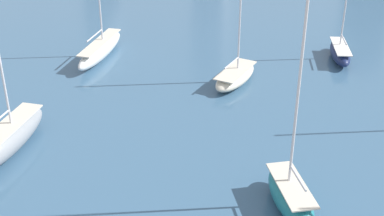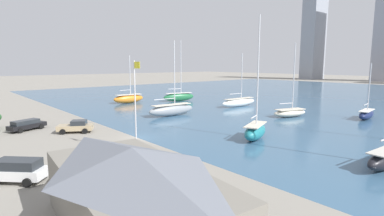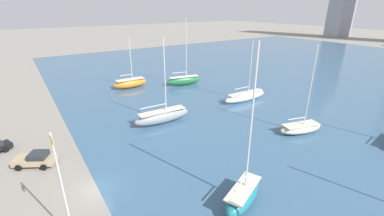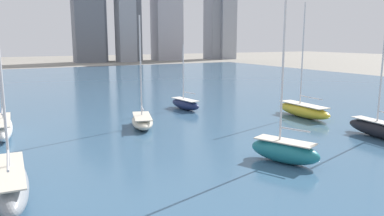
% 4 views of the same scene
% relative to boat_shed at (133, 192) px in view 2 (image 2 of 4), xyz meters
% --- Properties ---
extents(ground_plane, '(500.00, 500.00, 0.00)m').
position_rel_boat_shed_xyz_m(ground_plane, '(-19.48, 11.76, -2.57)').
color(ground_plane, gray).
extents(harbor_water, '(180.00, 140.00, 0.00)m').
position_rel_boat_shed_xyz_m(harbor_water, '(-19.48, 81.76, -2.56)').
color(harbor_water, '#385B7A').
rests_on(harbor_water, ground_plane).
extents(boat_shed, '(14.43, 7.92, 5.13)m').
position_rel_boat_shed_xyz_m(boat_shed, '(0.00, 0.00, 0.00)').
color(boat_shed, slate).
rests_on(boat_shed, ground_plane).
extents(flag_pole, '(1.24, 0.14, 10.08)m').
position_rel_boat_shed_xyz_m(flag_pole, '(-14.00, 8.32, 2.95)').
color(flag_pole, silver).
rests_on(flag_pole, ground_plane).
extents(sailboat_orange, '(2.47, 8.08, 11.78)m').
position_rel_boat_shed_xyz_m(sailboat_orange, '(-52.60, 28.48, -1.41)').
color(sailboat_orange, orange).
rests_on(sailboat_orange, harbor_water).
extents(sailboat_cream, '(4.38, 7.49, 13.45)m').
position_rel_boat_shed_xyz_m(sailboat_cream, '(-15.38, 41.44, -1.71)').
color(sailboat_cream, beige).
rests_on(sailboat_cream, harbor_water).
extents(sailboat_green, '(3.63, 8.95, 15.80)m').
position_rel_boat_shed_xyz_m(sailboat_green, '(-47.36, 40.38, -1.35)').
color(sailboat_green, '#236B3D').
rests_on(sailboat_green, harbor_water).
extents(sailboat_gray, '(2.53, 9.87, 13.99)m').
position_rel_boat_shed_xyz_m(sailboat_gray, '(-30.58, 25.48, -1.39)').
color(sailboat_gray, gray).
rests_on(sailboat_gray, harbor_water).
extents(sailboat_white, '(2.18, 10.52, 12.14)m').
position_rel_boat_shed_xyz_m(sailboat_white, '(-30.47, 44.66, -1.52)').
color(sailboat_white, white).
rests_on(sailboat_white, harbor_water).
extents(sailboat_navy, '(2.72, 6.94, 9.88)m').
position_rel_boat_shed_xyz_m(sailboat_navy, '(-5.29, 49.68, -1.66)').
color(sailboat_navy, '#19234C').
rests_on(sailboat_navy, harbor_water).
extents(sailboat_teal, '(4.45, 6.70, 15.79)m').
position_rel_boat_shed_xyz_m(sailboat_teal, '(-9.15, 23.01, -1.42)').
color(sailboat_teal, '#1E757F').
rests_on(sailboat_teal, harbor_water).
extents(parked_suv_white, '(4.44, 4.44, 1.92)m').
position_rel_boat_shed_xyz_m(parked_suv_white, '(-13.02, -3.39, -1.52)').
color(parked_suv_white, white).
rests_on(parked_suv_white, ground_plane).
extents(parked_wagon_black, '(3.54, 5.50, 1.58)m').
position_rel_boat_shed_xyz_m(parked_wagon_black, '(-34.27, 1.69, -1.69)').
color(parked_wagon_black, black).
rests_on(parked_wagon_black, ground_plane).
extents(parked_pickup_tan, '(4.25, 5.13, 1.75)m').
position_rel_boat_shed_xyz_m(parked_pickup_tan, '(-28.18, 6.75, -1.69)').
color(parked_pickup_tan, tan).
rests_on(parked_pickup_tan, ground_plane).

